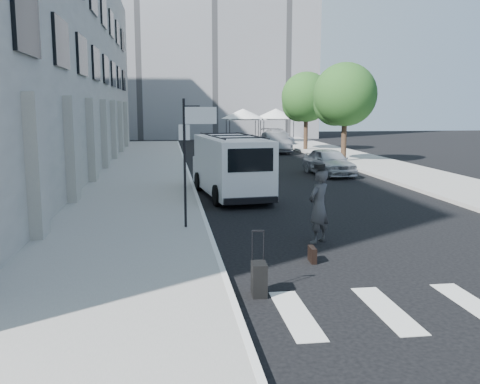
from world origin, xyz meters
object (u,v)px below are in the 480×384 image
object	(u,v)px
businessman	(319,206)
briefcase	(312,255)
parked_car_a	(329,162)
parked_car_b	(276,143)
cargo_van	(230,166)
parked_car_c	(277,137)
suitcase	(259,279)

from	to	relation	value
businessman	briefcase	distance (m)	1.92
parked_car_a	parked_car_b	distance (m)	13.24
cargo_van	parked_car_c	size ratio (longest dim) A/B	1.26
parked_car_a	parked_car_c	size ratio (longest dim) A/B	0.81
suitcase	cargo_van	xyz separation A→B (m)	(0.80, 11.03, 0.86)
parked_car_c	suitcase	bearing A→B (deg)	-106.85
businessman	briefcase	world-z (taller)	businessman
suitcase	briefcase	bearing A→B (deg)	54.32
businessman	cargo_van	xyz separation A→B (m)	(-1.35, 7.45, 0.23)
businessman	cargo_van	bearing A→B (deg)	-119.79
cargo_van	parked_car_b	size ratio (longest dim) A/B	1.36
parked_car_b	businessman	bearing A→B (deg)	-99.68
businessman	parked_car_a	world-z (taller)	businessman
suitcase	parked_car_a	size ratio (longest dim) A/B	0.30
parked_car_a	suitcase	bearing A→B (deg)	-116.96
briefcase	suitcase	xyz separation A→B (m)	(-1.55, -1.94, 0.15)
briefcase	parked_car_c	distance (m)	36.51
parked_car_b	cargo_van	bearing A→B (deg)	-107.12
cargo_van	parked_car_c	bearing A→B (deg)	67.72
briefcase	parked_car_a	distance (m)	15.44
parked_car_a	parked_car_b	size ratio (longest dim) A/B	0.88
suitcase	parked_car_c	bearing A→B (deg)	80.62
businessman	parked_car_c	bearing A→B (deg)	-140.18
businessman	cargo_van	distance (m)	7.58
briefcase	parked_car_c	bearing A→B (deg)	82.24
suitcase	parked_car_c	world-z (taller)	parked_car_c
suitcase	parked_car_b	size ratio (longest dim) A/B	0.26
cargo_van	parked_car_a	size ratio (longest dim) A/B	1.54
suitcase	cargo_van	size ratio (longest dim) A/B	0.19
briefcase	cargo_van	size ratio (longest dim) A/B	0.07
parked_car_a	businessman	bearing A→B (deg)	-114.00
businessman	parked_car_a	distance (m)	13.68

